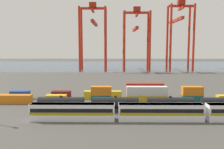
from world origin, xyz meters
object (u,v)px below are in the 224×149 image
Objects in this scene: gantry_crane_central at (136,33)px; shipping_container_6 at (192,99)px; freight_tank_row at (143,104)px; shipping_container_11 at (61,95)px; passenger_train at (161,111)px; shipping_container_10 at (20,95)px; gantry_crane_west at (93,29)px; gantry_crane_east at (179,28)px.

shipping_container_6 is at bearing -85.70° from gantry_crane_central.
freight_tank_row is 9.09× the size of shipping_container_11.
passenger_train is 47.50m from shipping_container_10.
shipping_container_6 is 0.13× the size of gantry_crane_west.
gantry_crane_west reaches higher than shipping_container_6.
shipping_container_11 is at bearing -122.70° from gantry_crane_east.
shipping_container_6 is (12.41, 16.48, -0.84)m from passenger_train.
gantry_crane_east is at bearing 73.85° from passenger_train.
shipping_container_10 is at bearing -127.95° from gantry_crane_east.
gantry_crane_west reaches higher than gantry_crane_central.
gantry_crane_west is at bearing 110.09° from shipping_container_6.
gantry_crane_central is (4.58, 120.66, 24.22)m from passenger_train.
freight_tank_row is 9.09× the size of shipping_container_6.
gantry_crane_west reaches higher than shipping_container_10.
shipping_container_10 is at bearing -115.29° from gantry_crane_central.
shipping_container_11 is (13.55, 0.00, 0.00)m from shipping_container_10.
gantry_crane_west is (15.65, 98.54, 27.45)m from shipping_container_10.
passenger_train is 10.00× the size of shipping_container_10.
passenger_train is 127.00m from gantry_crane_west.
gantry_crane_east reaches higher than freight_tank_row.
gantry_crane_west is (-25.97, 121.44, 26.60)m from passenger_train.
gantry_crane_west reaches higher than passenger_train.
gantry_crane_west is at bearing 102.07° from passenger_train.
shipping_container_6 is at bearing -102.22° from gantry_crane_east.
freight_tank_row is (-3.29, 7.43, -0.17)m from passenger_train.
gantry_crane_central reaches higher than shipping_container_6.
shipping_container_10 is 127.97m from gantry_crane_east.
shipping_container_6 and shipping_container_11 have the same top height.
freight_tank_row is 41.33m from shipping_container_10.
shipping_container_6 and shipping_container_10 have the same top height.
shipping_container_11 is 0.13× the size of gantry_crane_west.
shipping_container_10 is at bearing 151.17° from passenger_train.
shipping_container_11 is (-40.47, 6.42, 0.00)m from shipping_container_6.
gantry_crane_west is (-38.38, 104.96, 27.45)m from shipping_container_6.
freight_tank_row is 1.13× the size of gantry_crane_east.
shipping_container_10 is 0.12× the size of gantry_crane_east.
freight_tank_row is 123.32m from gantry_crane_east.
gantry_crane_east is (63.18, 98.40, 28.37)m from shipping_container_11.
shipping_container_10 is 13.55m from shipping_container_11.
passenger_train reaches higher than shipping_container_6.
freight_tank_row reaches higher than shipping_container_6.
shipping_container_10 is at bearing 158.02° from freight_tank_row.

